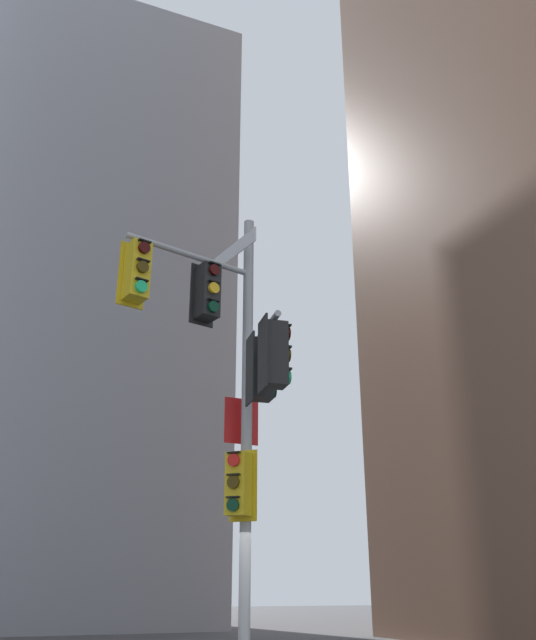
# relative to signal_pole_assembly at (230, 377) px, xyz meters

# --- Properties ---
(building_mid_block) EXTENTS (13.75, 13.75, 32.53)m
(building_mid_block) POSITION_rel_signal_pole_assembly_xyz_m (0.14, 26.07, 11.35)
(building_mid_block) COLOR #9399A3
(building_mid_block) RESTS_ON ground
(signal_pole_assembly) EXTENTS (2.76, 2.69, 8.22)m
(signal_pole_assembly) POSITION_rel_signal_pole_assembly_xyz_m (0.00, 0.00, 0.00)
(signal_pole_assembly) COLOR #9EA0A3
(signal_pole_assembly) RESTS_ON ground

